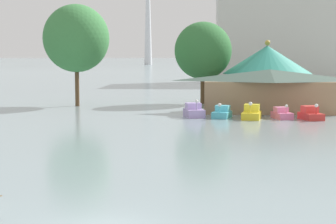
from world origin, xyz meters
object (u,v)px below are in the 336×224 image
pedal_boat_cyan (222,113)px  pedal_boat_pink (282,114)px  green_roof_pavilion (267,69)px  background_building_block (293,37)px  shoreline_tree_mid (203,51)px  shoreline_tree_tall_left (76,38)px  boathouse (270,90)px  pedal_boat_yellow (252,113)px  pedal_boat_lavender (194,111)px  pedal_boat_red (311,114)px

pedal_boat_cyan → pedal_boat_pink: bearing=103.5°
pedal_boat_pink → green_roof_pavilion: bearing=162.8°
green_roof_pavilion → background_building_block: (11.70, 50.98, 5.73)m
pedal_boat_cyan → background_building_block: size_ratio=0.08×
green_roof_pavilion → shoreline_tree_mid: bearing=-174.0°
shoreline_tree_tall_left → boathouse: bearing=-14.4°
shoreline_tree_mid → pedal_boat_cyan: bearing=-83.0°
pedal_boat_cyan → green_roof_pavilion: bearing=175.2°
pedal_boat_yellow → boathouse: boathouse is taller
green_roof_pavilion → shoreline_tree_mid: 8.58m
pedal_boat_lavender → pedal_boat_cyan: (2.81, -0.57, -0.07)m
pedal_boat_lavender → pedal_boat_pink: size_ratio=1.10×
pedal_boat_lavender → background_building_block: bearing=147.5°
pedal_boat_yellow → pedal_boat_red: (5.66, -0.20, -0.04)m
green_roof_pavilion → shoreline_tree_mid: shoreline_tree_mid is taller
boathouse → pedal_boat_lavender: bearing=-149.4°
boathouse → background_building_block: bearing=78.4°
green_roof_pavilion → shoreline_tree_tall_left: (-23.49, -5.14, 3.84)m
green_roof_pavilion → shoreline_tree_mid: size_ratio=1.09×
pedal_boat_pink → boathouse: size_ratio=0.18×
pedal_boat_pink → shoreline_tree_tall_left: 26.84m
pedal_boat_cyan → green_roof_pavilion: size_ratio=0.24×
pedal_boat_lavender → pedal_boat_red: (11.32, -1.46, -0.05)m
pedal_boat_lavender → pedal_boat_yellow: (5.67, -1.26, -0.01)m
pedal_boat_pink → shoreline_tree_mid: shoreline_tree_mid is taller
background_building_block → shoreline_tree_mid: bearing=-111.0°
pedal_boat_cyan → pedal_boat_red: (8.51, -0.89, 0.03)m
pedal_boat_yellow → green_roof_pavilion: (3.45, 16.97, 3.79)m
shoreline_tree_mid → background_building_block: size_ratio=0.30×
pedal_boat_yellow → background_building_block: 70.27m
shoreline_tree_tall_left → green_roof_pavilion: bearing=12.3°
background_building_block → green_roof_pavilion: bearing=-102.9°
pedal_boat_lavender → pedal_boat_cyan: 2.87m
pedal_boat_pink → green_roof_pavilion: 17.04m
shoreline_tree_tall_left → shoreline_tree_mid: size_ratio=1.18×
pedal_boat_pink → pedal_boat_red: bearing=62.0°
boathouse → green_roof_pavilion: size_ratio=1.34×
pedal_boat_cyan → shoreline_tree_tall_left: size_ratio=0.22×
shoreline_tree_mid → background_building_block: 55.63m
pedal_boat_yellow → background_building_block: (15.15, 67.95, 9.52)m
pedal_boat_red → shoreline_tree_mid: bearing=-162.5°
pedal_boat_yellow → boathouse: size_ratio=0.20×
pedal_boat_yellow → pedal_boat_red: pedal_boat_yellow is taller
pedal_boat_pink → pedal_boat_red: size_ratio=0.92×
shoreline_tree_mid → background_building_block: (19.89, 51.84, 3.35)m
pedal_boat_lavender → pedal_boat_yellow: pedal_boat_lavender is taller
pedal_boat_lavender → green_roof_pavilion: green_roof_pavilion is taller
green_roof_pavilion → shoreline_tree_mid: (-8.20, -0.87, 2.39)m
shoreline_tree_mid → pedal_boat_red: bearing=-57.5°
boathouse → pedal_boat_cyan: bearing=-134.7°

